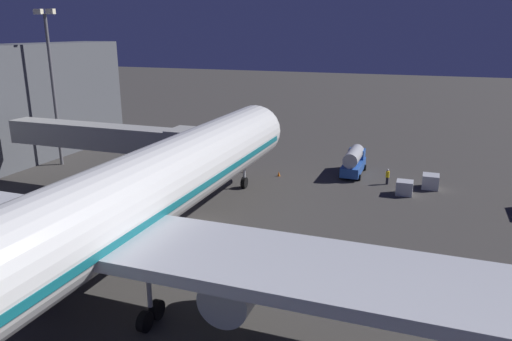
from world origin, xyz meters
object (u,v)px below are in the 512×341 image
(apron_floodlight_mast, at_px, (52,78))
(traffic_cone_nose_starboard, at_px, (244,170))
(jet_bridge, at_px, (117,138))
(fuel_tanker, at_px, (354,161))
(ground_crew_marshaller_fwd, at_px, (387,176))
(traffic_cone_nose_port, at_px, (279,174))
(baggage_container_far_row, at_px, (404,188))
(baggage_container_mid_row, at_px, (430,181))
(airliner_at_gate, at_px, (103,216))

(apron_floodlight_mast, bearing_deg, traffic_cone_nose_starboard, -169.01)
(traffic_cone_nose_starboard, bearing_deg, jet_bridge, 46.51)
(fuel_tanker, xyz_separation_m, ground_crew_marshaller_fwd, (-4.20, 2.74, -0.67))
(traffic_cone_nose_port, distance_m, traffic_cone_nose_starboard, 4.40)
(baggage_container_far_row, bearing_deg, ground_crew_marshaller_fwd, -55.90)
(apron_floodlight_mast, distance_m, baggage_container_far_row, 43.30)
(ground_crew_marshaller_fwd, xyz_separation_m, traffic_cone_nose_port, (12.28, 1.17, -0.70))
(fuel_tanker, height_order, ground_crew_marshaller_fwd, fuel_tanker)
(baggage_container_far_row, distance_m, ground_crew_marshaller_fwd, 3.61)
(traffic_cone_nose_starboard, bearing_deg, apron_floodlight_mast, 10.99)
(jet_bridge, relative_size, fuel_tanker, 3.62)
(ground_crew_marshaller_fwd, bearing_deg, jet_bridge, 23.82)
(baggage_container_mid_row, relative_size, baggage_container_far_row, 1.14)
(jet_bridge, relative_size, apron_floodlight_mast, 1.22)
(apron_floodlight_mast, xyz_separation_m, fuel_tanker, (-35.78, -8.44, -9.27))
(apron_floodlight_mast, xyz_separation_m, ground_crew_marshaller_fwd, (-39.98, -5.70, -9.95))
(apron_floodlight_mast, height_order, fuel_tanker, apron_floodlight_mast)
(baggage_container_mid_row, height_order, traffic_cone_nose_port, baggage_container_mid_row)
(airliner_at_gate, xyz_separation_m, fuel_tanker, (-10.28, -33.12, -3.91))
(jet_bridge, bearing_deg, apron_floodlight_mast, -24.91)
(traffic_cone_nose_starboard, bearing_deg, airliner_at_gate, 94.31)
(fuel_tanker, relative_size, ground_crew_marshaller_fwd, 3.59)
(airliner_at_gate, height_order, traffic_cone_nose_port, airliner_at_gate)
(baggage_container_mid_row, relative_size, traffic_cone_nose_starboard, 3.45)
(baggage_container_mid_row, bearing_deg, fuel_tanker, -16.51)
(traffic_cone_nose_port, bearing_deg, fuel_tanker, -154.15)
(airliner_at_gate, distance_m, ground_crew_marshaller_fwd, 33.96)
(ground_crew_marshaller_fwd, relative_size, traffic_cone_nose_starboard, 3.22)
(traffic_cone_nose_port, bearing_deg, baggage_container_mid_row, -175.49)
(apron_floodlight_mast, height_order, baggage_container_mid_row, apron_floodlight_mast)
(traffic_cone_nose_starboard, bearing_deg, ground_crew_marshaller_fwd, -175.98)
(fuel_tanker, distance_m, ground_crew_marshaller_fwd, 5.06)
(apron_floodlight_mast, relative_size, fuel_tanker, 2.98)
(airliner_at_gate, height_order, traffic_cone_nose_starboard, airliner_at_gate)
(baggage_container_mid_row, relative_size, traffic_cone_nose_port, 3.45)
(apron_floodlight_mast, bearing_deg, jet_bridge, 155.09)
(fuel_tanker, bearing_deg, baggage_container_mid_row, 163.49)
(airliner_at_gate, height_order, ground_crew_marshaller_fwd, airliner_at_gate)
(baggage_container_mid_row, bearing_deg, traffic_cone_nose_port, 4.51)
(jet_bridge, distance_m, baggage_container_far_row, 30.53)
(fuel_tanker, xyz_separation_m, baggage_container_mid_row, (-8.73, 2.59, -0.88))
(baggage_container_far_row, bearing_deg, jet_bridge, 17.06)
(baggage_container_mid_row, bearing_deg, ground_crew_marshaller_fwd, 1.94)
(jet_bridge, height_order, ground_crew_marshaller_fwd, jet_bridge)
(jet_bridge, height_order, baggage_container_mid_row, jet_bridge)
(baggage_container_far_row, bearing_deg, airliner_at_gate, 58.95)
(airliner_at_gate, xyz_separation_m, jet_bridge, (12.30, -18.56, 0.10))
(baggage_container_far_row, bearing_deg, traffic_cone_nose_port, -7.22)
(jet_bridge, distance_m, apron_floodlight_mast, 15.47)
(airliner_at_gate, relative_size, fuel_tanker, 9.51)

